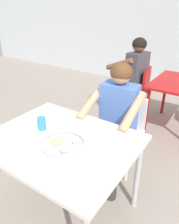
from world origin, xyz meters
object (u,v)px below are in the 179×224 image
at_px(thali_tray, 63,144).
at_px(chair_foreground, 122,127).
at_px(drinking_cup, 42,123).
at_px(diner_foreground, 115,115).
at_px(chair_red_left, 139,89).
at_px(table_foreground, 61,148).
at_px(patron_background, 132,72).

distance_m(thali_tray, chair_foreground, 0.95).
height_order(drinking_cup, diner_foreground, diner_foreground).
bearing_deg(diner_foreground, chair_red_left, 102.63).
xyz_separation_m(table_foreground, diner_foreground, (0.11, 0.64, 0.04)).
bearing_deg(thali_tray, chair_red_left, 97.08).
bearing_deg(chair_foreground, drinking_cup, -111.60).
relative_size(table_foreground, patron_background, 0.89).
bearing_deg(patron_background, drinking_cup, -87.09).
height_order(table_foreground, chair_red_left, chair_red_left).
bearing_deg(table_foreground, chair_foreground, 82.84).
xyz_separation_m(drinking_cup, diner_foreground, (0.33, 0.61, -0.09)).
distance_m(drinking_cup, diner_foreground, 0.71).
relative_size(chair_foreground, diner_foreground, 0.67).
height_order(thali_tray, diner_foreground, diner_foreground).
relative_size(table_foreground, chair_red_left, 1.37).
height_order(diner_foreground, patron_background, patron_background).
distance_m(drinking_cup, chair_foreground, 0.95).
xyz_separation_m(chair_red_left, patron_background, (-0.12, -0.04, 0.27)).
xyz_separation_m(table_foreground, chair_foreground, (0.11, 0.86, -0.20)).
xyz_separation_m(thali_tray, drinking_cup, (-0.28, 0.07, 0.05)).
distance_m(table_foreground, chair_foreground, 0.89).
xyz_separation_m(thali_tray, chair_foreground, (0.05, 0.90, -0.29)).
distance_m(thali_tray, chair_red_left, 2.12).
distance_m(table_foreground, thali_tray, 0.11).
distance_m(chair_foreground, diner_foreground, 0.32).
relative_size(chair_foreground, chair_red_left, 0.99).
bearing_deg(thali_tray, table_foreground, 143.18).
distance_m(chair_foreground, chair_red_left, 1.22).
distance_m(drinking_cup, patron_background, 1.97).
xyz_separation_m(table_foreground, chair_red_left, (-0.20, 2.04, -0.20)).
bearing_deg(thali_tray, drinking_cup, 165.48).
bearing_deg(diner_foreground, thali_tray, -94.52).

